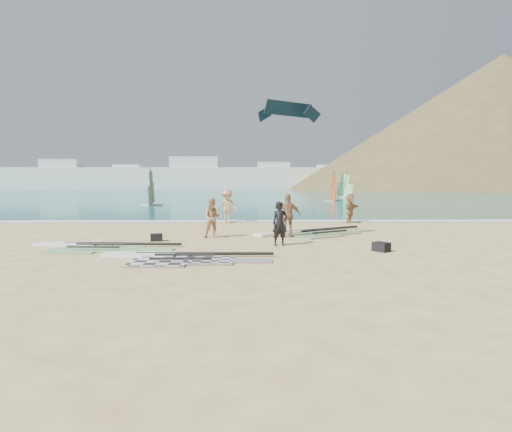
{
  "coord_description": "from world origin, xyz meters",
  "views": [
    {
      "loc": [
        -0.27,
        -13.33,
        2.36
      ],
      "look_at": [
        0.11,
        4.0,
        1.0
      ],
      "focal_mm": 30.0,
      "sensor_mm": 36.0,
      "label": 1
    }
  ],
  "objects_px": {
    "beachgoer_back": "(288,215)",
    "rig_grey": "(170,258)",
    "rig_green": "(90,247)",
    "beachgoer_right": "(350,208)",
    "beachgoer_left": "(213,218)",
    "rig_orange": "(309,233)",
    "gear_bag_near": "(156,237)",
    "person_wetsuit": "(280,224)",
    "beachgoer_mid": "(227,206)",
    "gear_bag_far": "(381,247)"
  },
  "relations": [
    {
      "from": "gear_bag_near",
      "to": "rig_orange",
      "type": "bearing_deg",
      "value": 18.73
    },
    {
      "from": "person_wetsuit",
      "to": "beachgoer_mid",
      "type": "relative_size",
      "value": 0.85
    },
    {
      "from": "person_wetsuit",
      "to": "beachgoer_left",
      "type": "bearing_deg",
      "value": 122.79
    },
    {
      "from": "rig_green",
      "to": "beachgoer_right",
      "type": "distance_m",
      "value": 15.05
    },
    {
      "from": "beachgoer_left",
      "to": "beachgoer_mid",
      "type": "bearing_deg",
      "value": 82.57
    },
    {
      "from": "beachgoer_left",
      "to": "beachgoer_back",
      "type": "bearing_deg",
      "value": -1.6
    },
    {
      "from": "rig_green",
      "to": "gear_bag_near",
      "type": "bearing_deg",
      "value": 45.69
    },
    {
      "from": "beachgoer_mid",
      "to": "beachgoer_back",
      "type": "relative_size",
      "value": 1.04
    },
    {
      "from": "gear_bag_near",
      "to": "beachgoer_mid",
      "type": "xyz_separation_m",
      "value": [
        2.51,
        7.63,
        0.83
      ]
    },
    {
      "from": "gear_bag_near",
      "to": "beachgoer_right",
      "type": "relative_size",
      "value": 0.28
    },
    {
      "from": "rig_orange",
      "to": "rig_grey",
      "type": "bearing_deg",
      "value": -161.62
    },
    {
      "from": "rig_grey",
      "to": "beachgoer_mid",
      "type": "bearing_deg",
      "value": 85.1
    },
    {
      "from": "person_wetsuit",
      "to": "rig_orange",
      "type": "bearing_deg",
      "value": 48.77
    },
    {
      "from": "rig_grey",
      "to": "beachgoer_mid",
      "type": "height_order",
      "value": "beachgoer_mid"
    },
    {
      "from": "rig_grey",
      "to": "beachgoer_right",
      "type": "relative_size",
      "value": 3.16
    },
    {
      "from": "rig_orange",
      "to": "beachgoer_mid",
      "type": "height_order",
      "value": "beachgoer_mid"
    },
    {
      "from": "beachgoer_back",
      "to": "rig_grey",
      "type": "bearing_deg",
      "value": 49.6
    },
    {
      "from": "rig_orange",
      "to": "beachgoer_right",
      "type": "relative_size",
      "value": 3.48
    },
    {
      "from": "rig_orange",
      "to": "gear_bag_near",
      "type": "xyz_separation_m",
      "value": [
        -6.52,
        -2.21,
        0.1
      ]
    },
    {
      "from": "rig_orange",
      "to": "person_wetsuit",
      "type": "height_order",
      "value": "person_wetsuit"
    },
    {
      "from": "rig_orange",
      "to": "gear_bag_far",
      "type": "bearing_deg",
      "value": -102.93
    },
    {
      "from": "person_wetsuit",
      "to": "beachgoer_mid",
      "type": "distance_m",
      "value": 9.26
    },
    {
      "from": "beachgoer_left",
      "to": "rig_orange",
      "type": "bearing_deg",
      "value": 10.86
    },
    {
      "from": "rig_orange",
      "to": "beachgoer_right",
      "type": "bearing_deg",
      "value": 27.4
    },
    {
      "from": "beachgoer_mid",
      "to": "beachgoer_left",
      "type": "bearing_deg",
      "value": -87.17
    },
    {
      "from": "gear_bag_near",
      "to": "beachgoer_left",
      "type": "height_order",
      "value": "beachgoer_left"
    },
    {
      "from": "rig_orange",
      "to": "person_wetsuit",
      "type": "xyz_separation_m",
      "value": [
        -1.63,
        -3.53,
        0.78
      ]
    },
    {
      "from": "rig_grey",
      "to": "beachgoer_left",
      "type": "xyz_separation_m",
      "value": [
        0.91,
        5.14,
        0.8
      ]
    },
    {
      "from": "gear_bag_near",
      "to": "beachgoer_back",
      "type": "height_order",
      "value": "beachgoer_back"
    },
    {
      "from": "rig_grey",
      "to": "rig_green",
      "type": "bearing_deg",
      "value": 145.39
    },
    {
      "from": "rig_orange",
      "to": "beachgoer_back",
      "type": "distance_m",
      "value": 1.73
    },
    {
      "from": "rig_green",
      "to": "beachgoer_back",
      "type": "xyz_separation_m",
      "value": [
        7.46,
        2.94,
        0.89
      ]
    },
    {
      "from": "person_wetsuit",
      "to": "rig_green",
      "type": "bearing_deg",
      "value": 167.27
    },
    {
      "from": "rig_orange",
      "to": "gear_bag_far",
      "type": "xyz_separation_m",
      "value": [
        1.74,
        -5.0,
        0.11
      ]
    },
    {
      "from": "gear_bag_near",
      "to": "beachgoer_right",
      "type": "bearing_deg",
      "value": 38.19
    },
    {
      "from": "rig_orange",
      "to": "rig_green",
      "type": "bearing_deg",
      "value": 172.82
    },
    {
      "from": "rig_grey",
      "to": "rig_orange",
      "type": "distance_m",
      "value": 8.22
    },
    {
      "from": "rig_grey",
      "to": "beachgoer_left",
      "type": "relative_size",
      "value": 3.21
    },
    {
      "from": "beachgoer_back",
      "to": "gear_bag_near",
      "type": "bearing_deg",
      "value": 9.83
    },
    {
      "from": "gear_bag_near",
      "to": "rig_grey",
      "type": "bearing_deg",
      "value": -72.71
    },
    {
      "from": "beachgoer_back",
      "to": "beachgoer_left",
      "type": "bearing_deg",
      "value": 0.73
    },
    {
      "from": "beachgoer_mid",
      "to": "rig_green",
      "type": "bearing_deg",
      "value": -110.22
    },
    {
      "from": "gear_bag_near",
      "to": "person_wetsuit",
      "type": "relative_size",
      "value": 0.29
    },
    {
      "from": "rig_grey",
      "to": "person_wetsuit",
      "type": "distance_m",
      "value": 4.64
    },
    {
      "from": "beachgoer_back",
      "to": "rig_green",
      "type": "bearing_deg",
      "value": 19.12
    },
    {
      "from": "beachgoer_back",
      "to": "gear_bag_far",
      "type": "bearing_deg",
      "value": 122.95
    },
    {
      "from": "gear_bag_near",
      "to": "beachgoer_left",
      "type": "bearing_deg",
      "value": 24.53
    },
    {
      "from": "beachgoer_mid",
      "to": "gear_bag_near",
      "type": "bearing_deg",
      "value": -102.67
    },
    {
      "from": "rig_green",
      "to": "gear_bag_near",
      "type": "xyz_separation_m",
      "value": [
        2.02,
        1.76,
        0.1
      ]
    },
    {
      "from": "gear_bag_near",
      "to": "gear_bag_far",
      "type": "xyz_separation_m",
      "value": [
        8.26,
        -2.79,
        0.01
      ]
    }
  ]
}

